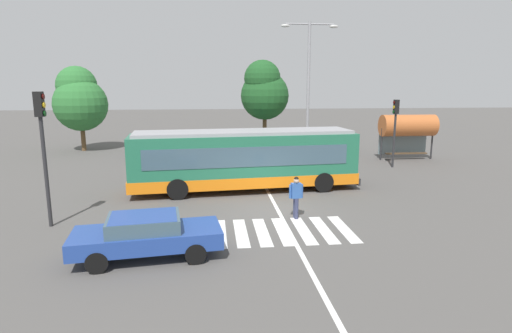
{
  "coord_description": "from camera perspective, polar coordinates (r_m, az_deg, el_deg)",
  "views": [
    {
      "loc": [
        -2.51,
        -16.9,
        5.24
      ],
      "look_at": [
        -0.37,
        3.15,
        1.3
      ],
      "focal_mm": 28.89,
      "sensor_mm": 36.0,
      "label": 1
    }
  ],
  "objects": [
    {
      "name": "traffic_light_near_corner",
      "position": [
        16.98,
        -27.44,
        3.49
      ],
      "size": [
        0.33,
        0.32,
        5.06
      ],
      "color": "#28282B",
      "rests_on": "ground_plane"
    },
    {
      "name": "parked_car_red",
      "position": [
        31.46,
        -8.71,
        2.75
      ],
      "size": [
        2.03,
        4.58,
        1.35
      ],
      "color": "black",
      "rests_on": "ground_plane"
    },
    {
      "name": "parked_car_champagne",
      "position": [
        32.17,
        5.5,
        3.01
      ],
      "size": [
        2.16,
        4.63,
        1.35
      ],
      "color": "black",
      "rests_on": "ground_plane"
    },
    {
      "name": "traffic_light_far_corner",
      "position": [
        28.17,
        18.71,
        5.85
      ],
      "size": [
        0.33,
        0.32,
        4.4
      ],
      "color": "#28282B",
      "rests_on": "ground_plane"
    },
    {
      "name": "background_tree_right",
      "position": [
        36.29,
        1.12,
        10.45
      ],
      "size": [
        4.18,
        4.18,
        7.47
      ],
      "color": "brown",
      "rests_on": "ground_plane"
    },
    {
      "name": "parked_car_teal",
      "position": [
        32.2,
        0.94,
        3.06
      ],
      "size": [
        2.0,
        4.56,
        1.35
      ],
      "color": "black",
      "rests_on": "ground_plane"
    },
    {
      "name": "parked_car_blue",
      "position": [
        32.35,
        -13.79,
        2.78
      ],
      "size": [
        2.15,
        4.62,
        1.35
      ],
      "color": "black",
      "rests_on": "ground_plane"
    },
    {
      "name": "pedestrian_crossing_street",
      "position": [
        16.57,
        5.57,
        -3.94
      ],
      "size": [
        0.58,
        0.33,
        1.72
      ],
      "color": "#333856",
      "rests_on": "ground_plane"
    },
    {
      "name": "twin_arm_street_lamp",
      "position": [
        28.22,
        7.27,
        11.86
      ],
      "size": [
        3.81,
        0.32,
        9.36
      ],
      "color": "#939399",
      "rests_on": "ground_plane"
    },
    {
      "name": "ground_plane",
      "position": [
        17.87,
        2.27,
        -6.0
      ],
      "size": [
        160.0,
        160.0,
        0.0
      ],
      "primitive_type": "plane",
      "color": "#514F4C"
    },
    {
      "name": "crosswalk_painted_stripes",
      "position": [
        15.31,
        2.29,
        -8.96
      ],
      "size": [
        5.84,
        2.97,
        0.01
      ],
      "color": "silver",
      "rests_on": "ground_plane"
    },
    {
      "name": "foreground_sedan",
      "position": [
        13.3,
        -14.91,
        -8.98
      ],
      "size": [
        4.69,
        2.35,
        1.35
      ],
      "color": "black",
      "rests_on": "ground_plane"
    },
    {
      "name": "bus_stop_shelter",
      "position": [
        31.62,
        20.29,
        5.25
      ],
      "size": [
        3.94,
        1.54,
        3.25
      ],
      "color": "#28282B",
      "rests_on": "ground_plane"
    },
    {
      "name": "city_transit_bus",
      "position": [
        20.88,
        -1.6,
        0.97
      ],
      "size": [
        11.68,
        3.57,
        3.06
      ],
      "color": "black",
      "rests_on": "ground_plane"
    },
    {
      "name": "lane_center_line",
      "position": [
        19.8,
        2.09,
        -4.29
      ],
      "size": [
        0.16,
        24.0,
        0.01
      ],
      "primitive_type": "cube",
      "color": "silver",
      "rests_on": "ground_plane"
    },
    {
      "name": "parked_car_silver",
      "position": [
        31.66,
        -3.91,
        2.9
      ],
      "size": [
        1.99,
        4.56,
        1.35
      ],
      "color": "black",
      "rests_on": "ground_plane"
    },
    {
      "name": "parked_car_black",
      "position": [
        33.33,
        9.97,
        3.17
      ],
      "size": [
        1.99,
        4.56,
        1.35
      ],
      "color": "black",
      "rests_on": "ground_plane"
    },
    {
      "name": "background_tree_left",
      "position": [
        36.69,
        -23.25,
        8.56
      ],
      "size": [
        4.26,
        4.26,
        6.86
      ],
      "color": "brown",
      "rests_on": "ground_plane"
    }
  ]
}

